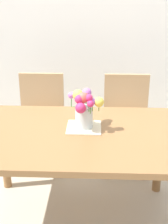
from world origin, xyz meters
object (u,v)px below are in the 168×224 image
object	(u,v)px
chair_right	(126,116)
chair_left	(41,115)
flower_vase	(84,108)
dining_table	(78,144)

from	to	relation	value
chair_right	chair_left	bearing A→B (deg)	0.00
chair_right	flower_vase	xyz separation A→B (m)	(-0.36, -0.76, 0.38)
dining_table	chair_right	distance (m)	0.93
chair_left	flower_vase	xyz separation A→B (m)	(0.45, -0.76, 0.38)
dining_table	flower_vase	world-z (taller)	flower_vase
chair_left	chair_right	world-z (taller)	same
dining_table	chair_right	size ratio (longest dim) A/B	1.64
chair_right	flower_vase	size ratio (longest dim) A/B	3.27
dining_table	flower_vase	xyz separation A→B (m)	(0.04, 0.07, 0.25)
dining_table	chair_right	bearing A→B (deg)	63.96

